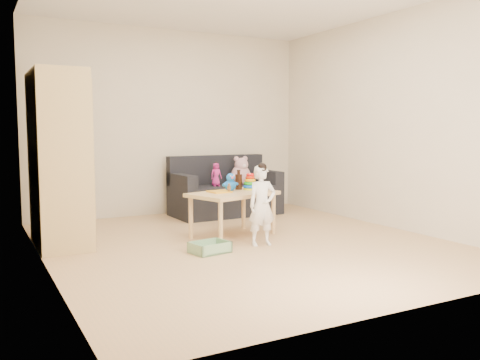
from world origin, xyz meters
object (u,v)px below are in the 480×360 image
wardrobe (59,159)px  sofa (226,200)px  play_table (233,214)px  toddler (262,207)px

wardrobe → sofa: bearing=21.0°
play_table → toddler: bearing=-84.0°
wardrobe → sofa: size_ratio=1.20×
wardrobe → toddler: size_ratio=2.20×
wardrobe → play_table: (1.78, -0.44, -0.64)m
play_table → sofa: bearing=66.8°
wardrobe → toddler: 2.15m
wardrobe → toddler: (1.84, -0.99, -0.49)m
play_table → wardrobe: bearing=166.0°
sofa → toddler: size_ratio=1.84×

